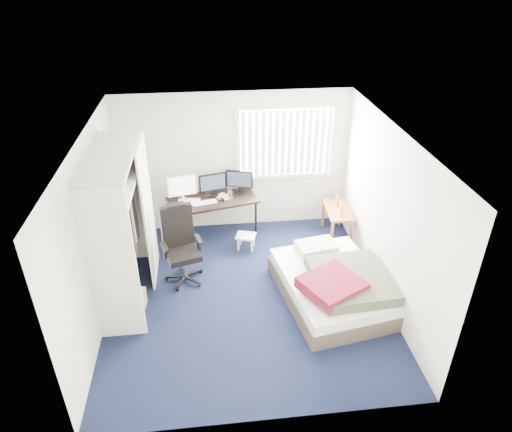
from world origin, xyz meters
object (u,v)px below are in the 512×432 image
object	(u,v)px
office_chair	(181,252)
nightstand	(338,212)
bed	(335,285)
desk	(212,197)

from	to	relation	value
office_chair	nightstand	xyz separation A→B (m)	(2.69, 0.88, 0.03)
office_chair	bed	bearing A→B (deg)	-19.81
desk	office_chair	distance (m)	1.32
desk	nightstand	size ratio (longest dim) A/B	1.94
desk	nightstand	bearing A→B (deg)	-7.75
desk	nightstand	world-z (taller)	desk
nightstand	office_chair	bearing A→B (deg)	-161.85
bed	office_chair	bearing A→B (deg)	160.19
desk	office_chair	xyz separation A→B (m)	(-0.52, -1.18, -0.30)
office_chair	bed	world-z (taller)	office_chair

